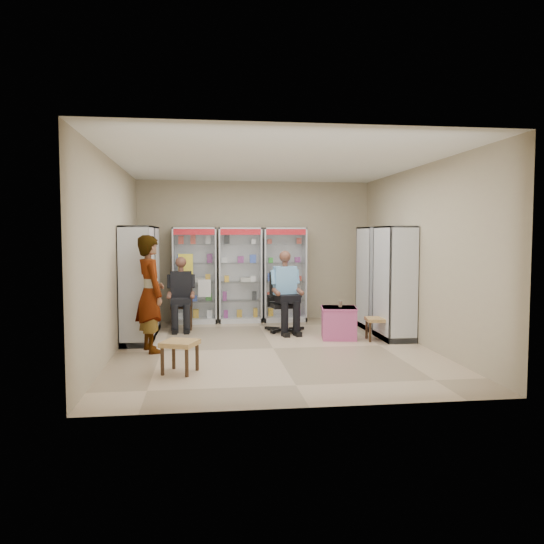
{
  "coord_description": "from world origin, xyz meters",
  "views": [
    {
      "loc": [
        -1.11,
        -8.46,
        1.84
      ],
      "look_at": [
        0.07,
        0.7,
        1.2
      ],
      "focal_mm": 35.0,
      "sensor_mm": 36.0,
      "label": 1
    }
  ],
  "objects": [
    {
      "name": "cabinet_right_near",
      "position": [
        2.23,
        0.5,
        1.0
      ],
      "size": [
        0.9,
        0.5,
        2.0
      ],
      "primitive_type": "cube",
      "rotation": [
        0.0,
        0.0,
        1.57
      ],
      "color": "silver",
      "rests_on": "floor"
    },
    {
      "name": "cabinet_right_far",
      "position": [
        2.23,
        1.6,
        1.0
      ],
      "size": [
        0.9,
        0.5,
        2.0
      ],
      "primitive_type": "cube",
      "rotation": [
        0.0,
        0.0,
        1.57
      ],
      "color": "silver",
      "rests_on": "floor"
    },
    {
      "name": "cabinet_back_left",
      "position": [
        -1.3,
        2.73,
        1.0
      ],
      "size": [
        0.9,
        0.5,
        2.0
      ],
      "primitive_type": "cube",
      "color": "#B8BBC0",
      "rests_on": "floor"
    },
    {
      "name": "cabinet_left_far",
      "position": [
        -2.23,
        1.8,
        1.0
      ],
      "size": [
        0.9,
        0.5,
        2.0
      ],
      "primitive_type": "cube",
      "rotation": [
        0.0,
        0.0,
        -1.57
      ],
      "color": "#AAAEB2",
      "rests_on": "floor"
    },
    {
      "name": "room_shell",
      "position": [
        0.0,
        0.0,
        1.97
      ],
      "size": [
        5.02,
        6.02,
        3.01
      ],
      "color": "tan",
      "rests_on": "ground"
    },
    {
      "name": "office_chair",
      "position": [
        0.41,
        1.48,
        0.57
      ],
      "size": [
        0.7,
        0.7,
        1.14
      ],
      "primitive_type": "cube",
      "rotation": [
        0.0,
        0.0,
        0.13
      ],
      "color": "black",
      "rests_on": "floor"
    },
    {
      "name": "pink_trunk",
      "position": [
        1.27,
        0.66,
        0.28
      ],
      "size": [
        0.67,
        0.66,
        0.57
      ],
      "primitive_type": "cube",
      "rotation": [
        0.0,
        0.0,
        -0.17
      ],
      "color": "#AD457B",
      "rests_on": "floor"
    },
    {
      "name": "woven_stool_a",
      "position": [
        1.9,
        0.42,
        0.2
      ],
      "size": [
        0.44,
        0.44,
        0.4
      ],
      "primitive_type": "cube",
      "rotation": [
        0.0,
        0.0,
        -0.12
      ],
      "color": "#AE9449",
      "rests_on": "floor"
    },
    {
      "name": "seated_shopkeeper",
      "position": [
        0.41,
        1.43,
        0.72
      ],
      "size": [
        0.56,
        0.72,
        1.45
      ],
      "primitive_type": null,
      "rotation": [
        0.0,
        0.0,
        0.13
      ],
      "color": "#628CC1",
      "rests_on": "floor"
    },
    {
      "name": "woven_stool_b",
      "position": [
        -1.44,
        -1.36,
        0.22
      ],
      "size": [
        0.56,
        0.56,
        0.43
      ],
      "primitive_type": "cube",
      "rotation": [
        0.0,
        0.0,
        -0.38
      ],
      "color": "#AF8E4A",
      "rests_on": "floor"
    },
    {
      "name": "cabinet_back_mid",
      "position": [
        -0.35,
        2.73,
        1.0
      ],
      "size": [
        0.9,
        0.5,
        2.0
      ],
      "primitive_type": "cube",
      "color": "#A1A4A8",
      "rests_on": "floor"
    },
    {
      "name": "seated_customer",
      "position": [
        -1.55,
        1.95,
        0.67
      ],
      "size": [
        0.44,
        0.6,
        1.34
      ],
      "primitive_type": null,
      "color": "black",
      "rests_on": "floor"
    },
    {
      "name": "standing_man",
      "position": [
        -1.95,
        0.02,
        0.92
      ],
      "size": [
        0.67,
        0.79,
        1.84
      ],
      "primitive_type": "imported",
      "rotation": [
        0.0,
        0.0,
        1.97
      ],
      "color": "gray",
      "rests_on": "floor"
    },
    {
      "name": "cabinet_back_right",
      "position": [
        0.6,
        2.73,
        1.0
      ],
      "size": [
        0.9,
        0.5,
        2.0
      ],
      "primitive_type": "cube",
      "color": "#AFB0B6",
      "rests_on": "floor"
    },
    {
      "name": "tea_glass",
      "position": [
        1.3,
        0.69,
        0.62
      ],
      "size": [
        0.07,
        0.07,
        0.11
      ],
      "primitive_type": "cylinder",
      "color": "#621408",
      "rests_on": "pink_trunk"
    },
    {
      "name": "floor",
      "position": [
        0.0,
        0.0,
        0.0
      ],
      "size": [
        6.0,
        6.0,
        0.0
      ],
      "primitive_type": "plane",
      "color": "tan",
      "rests_on": "ground"
    },
    {
      "name": "wooden_chair",
      "position": [
        -1.55,
        2.0,
        0.47
      ],
      "size": [
        0.42,
        0.42,
        0.94
      ],
      "primitive_type": "cube",
      "color": "black",
      "rests_on": "floor"
    },
    {
      "name": "cabinet_left_near",
      "position": [
        -2.23,
        0.7,
        1.0
      ],
      "size": [
        0.9,
        0.5,
        2.0
      ],
      "primitive_type": "cube",
      "rotation": [
        0.0,
        0.0,
        -1.57
      ],
      "color": "#A7A9AE",
      "rests_on": "floor"
    }
  ]
}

